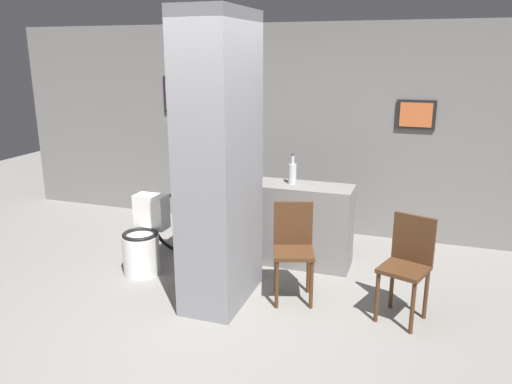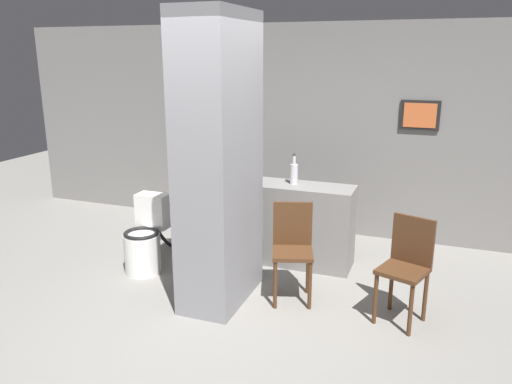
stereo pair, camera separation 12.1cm
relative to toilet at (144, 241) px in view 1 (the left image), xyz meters
name	(u,v)px [view 1 (the left image)]	position (x,y,z in m)	size (l,w,h in m)	color
ground_plane	(210,322)	(1.08, -0.76, -0.33)	(14.00, 14.00, 0.00)	gray
wall_back	(291,129)	(1.08, 1.87, 0.97)	(8.00, 0.09, 2.60)	gray
pillar_center	(220,163)	(1.01, -0.29, 0.97)	(0.52, 0.93, 2.60)	gray
counter_shelf	(286,223)	(1.35, 0.73, 0.11)	(1.42, 0.44, 0.89)	gray
toilet	(144,241)	(0.00, 0.00, 0.00)	(0.38, 0.54, 0.79)	white
chair_near_pillar	(293,246)	(1.63, -0.07, 0.18)	(0.46, 0.46, 0.91)	#4C2D19
chair_by_doorway	(407,263)	(2.65, -0.12, 0.18)	(0.46, 0.46, 0.91)	#4C2D19
bicycle	(220,227)	(0.63, 0.56, 0.04)	(1.73, 0.42, 0.77)	black
bottle_tall	(292,172)	(1.40, 0.76, 0.68)	(0.08, 0.08, 0.34)	silver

